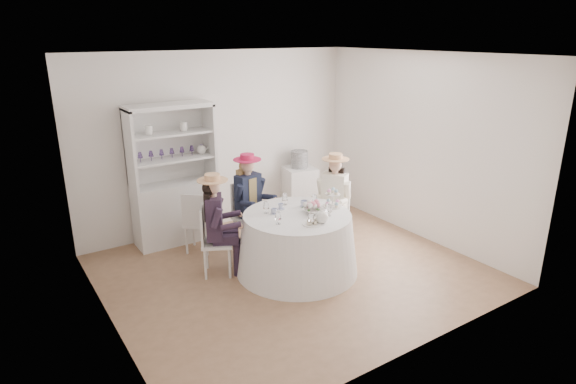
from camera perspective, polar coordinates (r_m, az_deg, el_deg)
ground at (r=6.31m, az=0.51°, el=-9.32°), size 4.50×4.50×0.00m
ceiling at (r=5.59m, az=0.59°, el=15.98°), size 4.50×4.50×0.00m
wall_back at (r=7.50m, az=-8.08°, el=6.00°), size 4.50×0.00×4.50m
wall_front at (r=4.39m, az=15.36°, el=-3.50°), size 4.50×0.00×4.50m
wall_left at (r=4.97m, az=-21.49°, el=-1.54°), size 0.00×4.50×4.50m
wall_right at (r=7.27m, az=15.46°, el=5.13°), size 0.00×4.50×4.50m
tea_table at (r=6.15m, az=1.08°, el=-6.07°), size 1.56×1.56×0.78m
hutch at (r=7.13m, az=-13.27°, el=-0.23°), size 1.29×0.70×2.02m
side_table at (r=8.19m, az=1.34°, el=0.27°), size 0.59×0.59×0.78m
hatbox at (r=8.04m, az=1.37°, el=3.89°), size 0.37×0.37×0.29m
guest_left at (r=6.02m, az=-8.50°, el=-3.17°), size 0.56×0.51×1.32m
guest_mid at (r=6.74m, az=-4.62°, el=-0.40°), size 0.51×0.54×1.36m
guest_right at (r=6.84m, az=5.45°, el=-0.27°), size 0.57×0.53×1.34m
spare_chair at (r=6.74m, az=-10.69°, el=-3.35°), size 0.52×0.52×0.88m
teacup_a at (r=6.01m, az=-1.67°, el=-2.33°), size 0.10×0.10×0.06m
teacup_b at (r=6.16m, az=-0.87°, el=-1.74°), size 0.09×0.09×0.07m
teacup_c at (r=6.25m, az=1.92°, el=-1.42°), size 0.12×0.12×0.07m
flower_bowl at (r=6.02m, az=3.00°, el=-2.31°), size 0.28×0.28×0.06m
flower_arrangement at (r=6.09m, az=2.79°, el=-1.53°), size 0.17×0.18×0.07m
table_teapot at (r=5.73m, az=3.99°, el=-2.97°), size 0.23×0.16×0.17m
sandwich_plate at (r=5.69m, az=2.82°, el=-3.73°), size 0.23×0.23×0.05m
cupcake_stand at (r=6.26m, az=5.30°, el=-0.98°), size 0.25×0.25×0.24m
stemware_set at (r=5.97m, az=1.10°, el=-1.99°), size 0.81×0.85×0.15m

